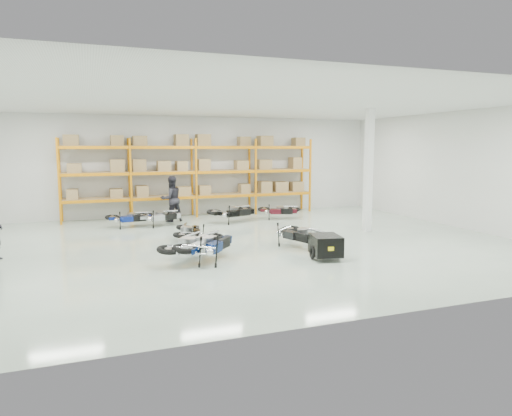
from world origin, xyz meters
name	(u,v)px	position (x,y,z in m)	size (l,w,h in m)	color
room	(238,175)	(0.00, 0.00, 2.25)	(18.00, 18.00, 18.00)	#B6CBB8
pallet_rack	(194,166)	(0.00, 6.45, 2.26)	(11.28, 0.98, 3.62)	orange
structural_column	(369,171)	(5.20, 0.50, 2.25)	(0.25, 0.25, 4.50)	white
moto_blue_centre	(207,239)	(-1.48, -1.86, 0.61)	(0.88, 1.98, 1.21)	#061643
moto_silver_left	(190,240)	(-1.92, -1.71, 0.58)	(0.85, 1.91, 1.16)	silver
moto_black_far_left	(189,228)	(-1.47, 0.61, 0.50)	(0.72, 1.63, 0.99)	black
moto_touring_right	(301,230)	(1.67, -1.17, 0.54)	(0.79, 1.78, 1.09)	black
trailer	(326,245)	(1.67, -2.77, 0.39)	(0.93, 1.65, 0.67)	black
moto_back_a	(130,215)	(-3.00, 4.45, 0.49)	(0.71, 1.60, 0.98)	navy
moto_back_b	(160,213)	(-1.86, 4.34, 0.50)	(0.72, 1.63, 0.99)	#9EA1A7
moto_back_c	(233,209)	(1.12, 4.16, 0.57)	(0.82, 1.85, 1.13)	black
moto_back_d	(279,208)	(3.29, 4.35, 0.49)	(0.71, 1.59, 0.97)	#440D16
person_back	(171,199)	(-1.25, 5.25, 0.96)	(0.93, 0.73, 1.92)	black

